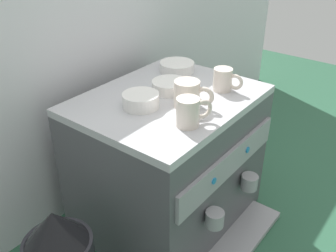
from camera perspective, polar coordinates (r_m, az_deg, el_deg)
The scene contains 10 objects.
ground_plane at distance 1.48m, azimuth -0.00°, elevation -13.03°, with size 4.00×4.00×0.00m, color #28563D.
tiled_backsplash_wall at distance 1.42m, azimuth -10.58°, elevation 6.85°, with size 2.80×0.03×0.93m, color silver.
espresso_machine at distance 1.32m, azimuth 0.14°, elevation -5.34°, with size 0.58×0.57×0.49m.
ceramic_cup_0 at distance 1.12m, azimuth 3.04°, elevation 4.77°, with size 0.08×0.12×0.08m.
ceramic_cup_1 at distance 1.24m, azimuth 8.32°, elevation 6.85°, with size 0.06×0.10×0.07m.
ceramic_cup_2 at distance 1.02m, azimuth 3.19°, elevation 2.11°, with size 0.10×0.07×0.08m.
ceramic_bowl_0 at distance 1.23m, azimuth 0.28°, elevation 5.93°, with size 0.12×0.12×0.03m.
ceramic_bowl_1 at distance 1.13m, azimuth -4.08°, elevation 3.79°, with size 0.11×0.11×0.04m.
ceramic_bowl_2 at distance 1.39m, azimuth 1.34°, elevation 8.77°, with size 0.12×0.12×0.03m.
milk_pitcher at distance 1.72m, azimuth 7.85°, elevation -3.74°, with size 0.09×0.09×0.13m, color #B7B7BC.
Camera 1 is at (-0.86, -0.67, 1.01)m, focal length 40.89 mm.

